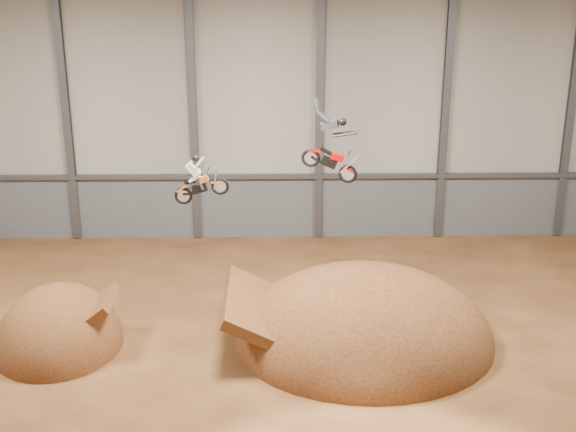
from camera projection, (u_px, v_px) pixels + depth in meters
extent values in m
plane|color=#452712|center=(251.00, 379.00, 30.75)|extent=(40.00, 40.00, 0.00)
cube|color=#A29C8F|center=(257.00, 113.00, 42.43)|extent=(40.00, 0.10, 14.00)
plane|color=black|center=(244.00, 4.00, 25.94)|extent=(40.00, 40.00, 0.00)
cube|color=#55585D|center=(258.00, 207.00, 44.14)|extent=(39.80, 0.18, 3.50)
cube|color=#47494F|center=(257.00, 176.00, 43.38)|extent=(39.80, 0.35, 0.20)
cube|color=#47494F|center=(66.00, 114.00, 42.09)|extent=(0.40, 0.36, 13.90)
cube|color=#47494F|center=(193.00, 114.00, 42.19)|extent=(0.40, 0.36, 13.90)
cube|color=#47494F|center=(320.00, 113.00, 42.29)|extent=(0.40, 0.36, 13.90)
cube|color=#47494F|center=(445.00, 113.00, 42.39)|extent=(0.40, 0.36, 13.90)
cube|color=#47494F|center=(570.00, 113.00, 42.49)|extent=(0.40, 0.36, 13.90)
ellipsoid|color=#412210|center=(60.00, 346.00, 33.16)|extent=(5.15, 5.95, 5.15)
ellipsoid|color=#412210|center=(364.00, 342.00, 33.44)|extent=(10.76, 9.52, 6.21)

